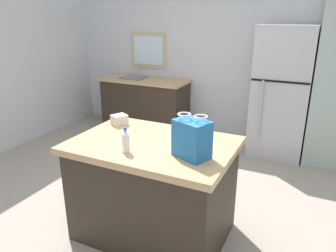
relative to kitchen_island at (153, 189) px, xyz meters
The scene contains 9 objects.
ground 0.53m from the kitchen_island, 119.33° to the left, with size 6.80×6.80×0.00m, color #9E9384.
back_wall 2.94m from the kitchen_island, 92.92° to the left, with size 5.67×0.13×2.73m.
kitchen_island is the anchor object (origin of this frame).
refrigerator 2.54m from the kitchen_island, 72.72° to the left, with size 0.74×0.70×1.82m.
tall_cabinet 2.85m from the kitchen_island, 59.90° to the left, with size 0.50×0.62×2.30m.
sink_counter 2.84m from the kitchen_island, 121.38° to the left, with size 1.48×0.63×1.09m.
shopping_bag 0.74m from the kitchen_island, 17.79° to the right, with size 0.31×0.27×0.34m.
small_box 0.76m from the kitchen_island, 153.79° to the left, with size 0.12×0.14×0.10m, color beige.
bottle 0.62m from the kitchen_island, 106.91° to the right, with size 0.06×0.06×0.21m.
Camera 1 is at (1.34, -2.43, 1.95)m, focal length 34.10 mm.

